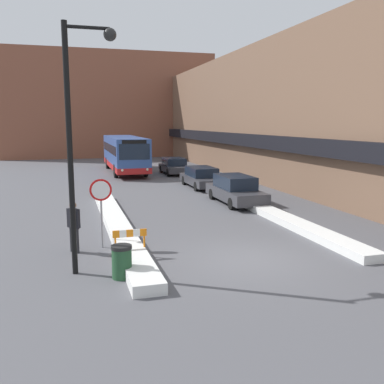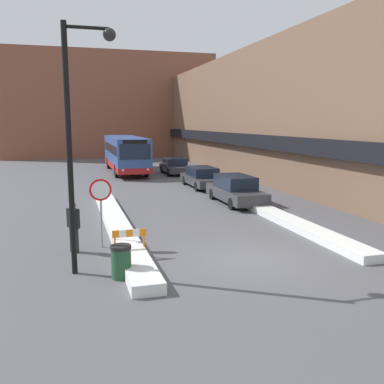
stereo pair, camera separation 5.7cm
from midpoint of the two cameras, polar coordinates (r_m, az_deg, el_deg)
name	(u,v)px [view 2 (the right image)]	position (r m, az deg, el deg)	size (l,w,h in m)	color
ground_plane	(249,260)	(14.00, 7.66, -8.94)	(160.00, 160.00, 0.00)	#515156
building_row_right	(245,116)	(39.29, 7.08, 10.06)	(5.50, 60.00, 9.86)	brown
building_backdrop_far	(110,106)	(57.14, -10.86, 11.25)	(26.00, 8.00, 12.87)	brown
snow_bank_left	(117,225)	(17.95, -9.85, -4.35)	(0.90, 14.59, 0.33)	silver
snow_bank_right	(266,211)	(20.82, 9.96, -2.49)	(0.90, 15.36, 0.31)	silver
city_bus	(125,153)	(37.81, -8.82, 5.17)	(2.66, 11.40, 3.08)	#335193
parked_car_front	(236,190)	(23.24, 5.90, 0.32)	(1.83, 4.89, 1.51)	#38383D
parked_car_middle	(202,177)	(28.84, 1.43, 1.99)	(1.89, 4.81, 1.36)	#38383D
parked_car_back	(175,166)	(36.19, -2.24, 3.49)	(1.89, 4.25, 1.36)	#38383D
stop_sign	(101,198)	(15.08, -11.97, -0.79)	(0.76, 0.08, 2.44)	gray
street_lamp	(78,124)	(12.41, -14.84, 8.73)	(1.46, 0.36, 7.04)	black
pedestrian	(73,222)	(14.91, -15.43, -3.88)	(0.43, 0.51, 1.74)	#232328
trash_bin	(121,262)	(12.36, -9.29, -9.13)	(0.59, 0.59, 0.95)	#234C2D
construction_barricade	(129,238)	(14.03, -8.22, -6.06)	(1.10, 0.06, 0.94)	orange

